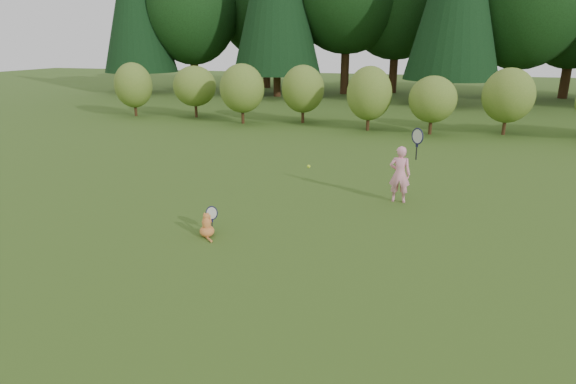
% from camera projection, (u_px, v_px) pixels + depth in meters
% --- Properties ---
extents(ground, '(100.00, 100.00, 0.00)m').
position_uv_depth(ground, '(267.00, 236.00, 9.56)').
color(ground, '#294A14').
rests_on(ground, ground).
extents(shrub_row, '(28.00, 3.00, 2.80)m').
position_uv_depth(shrub_row, '(366.00, 96.00, 20.98)').
color(shrub_row, '#4C7022').
rests_on(shrub_row, ground).
extents(child, '(0.74, 0.45, 2.05)m').
position_uv_depth(child, '(400.00, 173.00, 11.40)').
color(child, pink).
rests_on(child, ground).
extents(cat, '(0.48, 0.72, 0.67)m').
position_uv_depth(cat, '(207.00, 224.00, 9.51)').
color(cat, '#C35D25').
rests_on(cat, ground).
extents(tennis_ball, '(0.07, 0.07, 0.07)m').
position_uv_depth(tennis_ball, '(309.00, 166.00, 10.25)').
color(tennis_ball, '#AEE81B').
rests_on(tennis_ball, ground).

